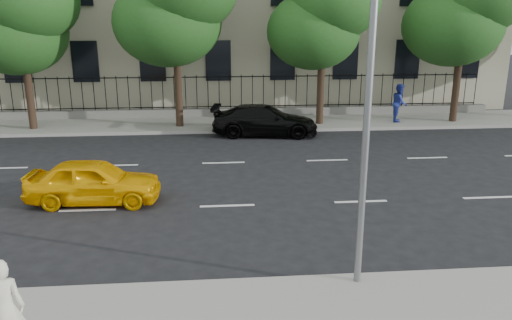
{
  "coord_description": "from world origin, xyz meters",
  "views": [
    {
      "loc": [
        -0.34,
        -11.19,
        5.33
      ],
      "look_at": [
        0.89,
        3.0,
        1.24
      ],
      "focal_mm": 35.0,
      "sensor_mm": 36.0,
      "label": 1
    }
  ],
  "objects_px": {
    "street_light": "(364,27)",
    "woman_near": "(3,310)",
    "black_sedan": "(265,120)",
    "yellow_taxi": "(94,181)"
  },
  "relations": [
    {
      "from": "street_light",
      "to": "woman_near",
      "type": "height_order",
      "value": "street_light"
    },
    {
      "from": "black_sedan",
      "to": "woman_near",
      "type": "height_order",
      "value": "woman_near"
    },
    {
      "from": "street_light",
      "to": "yellow_taxi",
      "type": "xyz_separation_m",
      "value": [
        -6.41,
        4.91,
        -4.49
      ]
    },
    {
      "from": "yellow_taxi",
      "to": "black_sedan",
      "type": "relative_size",
      "value": 0.79
    },
    {
      "from": "yellow_taxi",
      "to": "black_sedan",
      "type": "height_order",
      "value": "black_sedan"
    },
    {
      "from": "street_light",
      "to": "black_sedan",
      "type": "height_order",
      "value": "street_light"
    },
    {
      "from": "street_light",
      "to": "woman_near",
      "type": "relative_size",
      "value": 4.7
    },
    {
      "from": "yellow_taxi",
      "to": "woman_near",
      "type": "distance_m",
      "value": 7.32
    },
    {
      "from": "yellow_taxi",
      "to": "black_sedan",
      "type": "xyz_separation_m",
      "value": [
        5.94,
        8.32,
        0.05
      ]
    },
    {
      "from": "black_sedan",
      "to": "street_light",
      "type": "bearing_deg",
      "value": -170.77
    }
  ]
}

